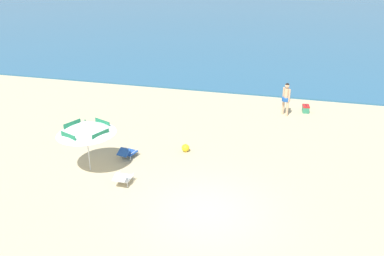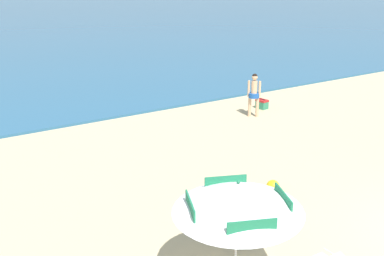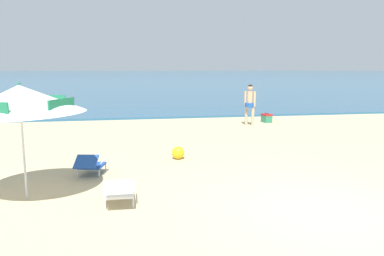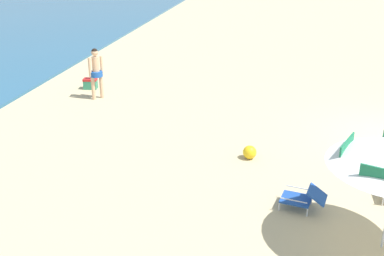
{
  "view_description": "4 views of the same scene",
  "coord_description": "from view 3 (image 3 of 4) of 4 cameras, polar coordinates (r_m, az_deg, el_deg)",
  "views": [
    {
      "loc": [
        2.52,
        -11.75,
        8.29
      ],
      "look_at": [
        -1.84,
        5.05,
        0.79
      ],
      "focal_mm": 39.03,
      "sensor_mm": 36.0,
      "label": 1
    },
    {
      "loc": [
        -9.77,
        -3.97,
        5.6
      ],
      "look_at": [
        -2.64,
        7.1,
        1.14
      ],
      "focal_mm": 42.83,
      "sensor_mm": 36.0,
      "label": 2
    },
    {
      "loc": [
        -3.36,
        -5.59,
        2.43
      ],
      "look_at": [
        -1.26,
        5.63,
        0.62
      ],
      "focal_mm": 34.54,
      "sensor_mm": 36.0,
      "label": 3
    },
    {
      "loc": [
        -12.67,
        3.77,
        5.09
      ],
      "look_at": [
        -2.86,
        5.53,
        1.12
      ],
      "focal_mm": 43.15,
      "sensor_mm": 36.0,
      "label": 4
    }
  ],
  "objects": [
    {
      "name": "cooler_box",
      "position": [
        17.53,
        11.44,
        1.52
      ],
      "size": [
        0.41,
        0.53,
        0.43
      ],
      "color": "#2D7F5B",
      "rests_on": "ground"
    },
    {
      "name": "person_standing_near_shore",
      "position": [
        16.4,
        8.93,
        4.02
      ],
      "size": [
        0.44,
        0.44,
        1.79
      ],
      "color": "#D8A87F",
      "rests_on": "ground"
    },
    {
      "name": "lounge_chair_under_umbrella",
      "position": [
        6.85,
        -11.18,
        -9.5
      ],
      "size": [
        0.59,
        0.87,
        0.49
      ],
      "color": "white",
      "rests_on": "ground"
    },
    {
      "name": "lounge_chair_beside_umbrella",
      "position": [
        8.88,
        -15.47,
        -5.43
      ],
      "size": [
        0.72,
        0.99,
        0.52
      ],
      "color": "#1E4799",
      "rests_on": "ground"
    },
    {
      "name": "beach_umbrella_striped_main",
      "position": [
        7.47,
        -25.04,
        4.01
      ],
      "size": [
        2.58,
        2.56,
        2.22
      ],
      "color": "silver",
      "rests_on": "ground"
    },
    {
      "name": "ocean_water",
      "position": [
        418.23,
        -10.22,
        8.55
      ],
      "size": [
        800.0,
        800.0,
        0.1
      ],
      "primitive_type": "cube",
      "color": "#285B7F",
      "rests_on": "ground"
    },
    {
      "name": "ground_plane",
      "position": [
        6.96,
        19.5,
        -11.99
      ],
      "size": [
        800.0,
        800.0,
        0.0
      ],
      "primitive_type": "plane",
      "color": "tan"
    },
    {
      "name": "beach_ball",
      "position": [
        10.16,
        -2.16,
        -3.84
      ],
      "size": [
        0.35,
        0.35,
        0.35
      ],
      "primitive_type": "sphere",
      "color": "yellow",
      "rests_on": "ground"
    }
  ]
}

